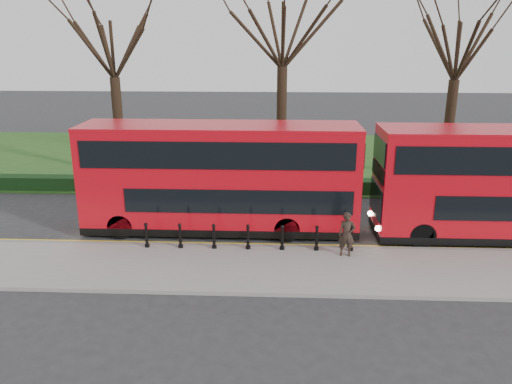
{
  "coord_description": "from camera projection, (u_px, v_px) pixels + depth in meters",
  "views": [
    {
      "loc": [
        1.78,
        -20.05,
        8.44
      ],
      "look_at": [
        0.88,
        0.5,
        2.0
      ],
      "focal_mm": 35.0,
      "sensor_mm": 36.0,
      "label": 1
    }
  ],
  "objects": [
    {
      "name": "bollard_row",
      "position": [
        248.0,
        237.0,
        20.2
      ],
      "size": [
        8.47,
        0.15,
        1.0
      ],
      "color": "black",
      "rests_on": "pavement"
    },
    {
      "name": "hedge",
      "position": [
        245.0,
        186.0,
        28.07
      ],
      "size": [
        60.0,
        0.9,
        0.8
      ],
      "primitive_type": "cube",
      "color": "black",
      "rests_on": "ground"
    },
    {
      "name": "tree_left",
      "position": [
        112.0,
        43.0,
        29.18
      ],
      "size": [
        7.09,
        7.09,
        11.08
      ],
      "color": "black",
      "rests_on": "ground"
    },
    {
      "name": "pedestrian",
      "position": [
        347.0,
        234.0,
        19.48
      ],
      "size": [
        0.68,
        0.47,
        1.78
      ],
      "primitive_type": "imported",
      "rotation": [
        0.0,
        0.0,
        -0.08
      ],
      "color": "black",
      "rests_on": "pavement"
    },
    {
      "name": "pavement",
      "position": [
        229.0,
        268.0,
        18.83
      ],
      "size": [
        60.0,
        4.0,
        0.15
      ],
      "primitive_type": "cube",
      "color": "gray",
      "rests_on": "ground"
    },
    {
      "name": "yellow_line_outer",
      "position": [
        234.0,
        245.0,
        21.04
      ],
      "size": [
        60.0,
        0.1,
        0.01
      ],
      "primitive_type": "cube",
      "color": "yellow",
      "rests_on": "ground"
    },
    {
      "name": "kerb",
      "position": [
        233.0,
        247.0,
        20.74
      ],
      "size": [
        60.0,
        0.25,
        0.16
      ],
      "primitive_type": "cube",
      "color": "slate",
      "rests_on": "ground"
    },
    {
      "name": "tree_right",
      "position": [
        458.0,
        45.0,
        28.36
      ],
      "size": [
        7.0,
        7.0,
        10.95
      ],
      "color": "black",
      "rests_on": "ground"
    },
    {
      "name": "grass_verge",
      "position": [
        253.0,
        158.0,
        36.0
      ],
      "size": [
        60.0,
        18.0,
        0.06
      ],
      "primitive_type": "cube",
      "color": "#224617",
      "rests_on": "ground"
    },
    {
      "name": "ground",
      "position": [
        235.0,
        239.0,
        21.71
      ],
      "size": [
        120.0,
        120.0,
        0.0
      ],
      "primitive_type": "plane",
      "color": "#28282B",
      "rests_on": "ground"
    },
    {
      "name": "tree_mid",
      "position": [
        283.0,
        28.0,
        28.5
      ],
      "size": [
        7.84,
        7.84,
        12.24
      ],
      "color": "black",
      "rests_on": "ground"
    },
    {
      "name": "bus_lead",
      "position": [
        220.0,
        178.0,
        22.04
      ],
      "size": [
        12.1,
        2.78,
        4.82
      ],
      "color": "#BC0915",
      "rests_on": "ground"
    },
    {
      "name": "yellow_line_inner",
      "position": [
        234.0,
        243.0,
        21.23
      ],
      "size": [
        60.0,
        0.1,
        0.01
      ],
      "primitive_type": "cube",
      "color": "yellow",
      "rests_on": "ground"
    }
  ]
}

